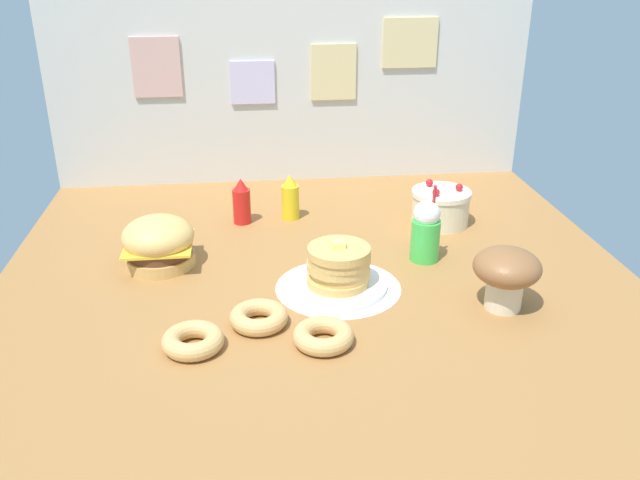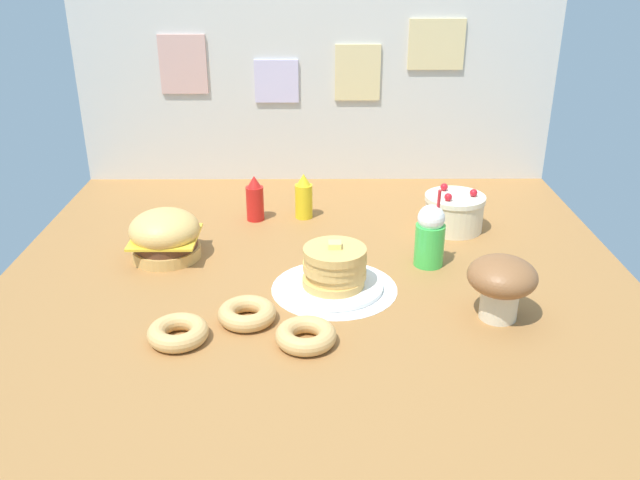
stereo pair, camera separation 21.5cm
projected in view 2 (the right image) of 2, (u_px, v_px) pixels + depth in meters
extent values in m
cube|color=#9E6B38|center=(317.00, 278.00, 2.19)|extent=(2.07, 1.97, 0.02)
cube|color=beige|center=(316.00, 84.00, 2.91)|extent=(2.07, 0.03, 0.86)
cube|color=#D8A599|center=(183.00, 64.00, 2.85)|extent=(0.20, 0.01, 0.25)
cube|color=silver|center=(277.00, 81.00, 2.88)|extent=(0.19, 0.01, 0.18)
cube|color=beige|center=(358.00, 73.00, 2.87)|extent=(0.19, 0.01, 0.24)
cube|color=beige|center=(437.00, 44.00, 2.82)|extent=(0.24, 0.01, 0.21)
cylinder|color=white|center=(335.00, 288.00, 2.10)|extent=(0.40, 0.40, 0.00)
cylinder|color=#DBA859|center=(167.00, 252.00, 2.31)|extent=(0.23, 0.23, 0.04)
cylinder|color=#59331E|center=(166.00, 242.00, 2.29)|extent=(0.22, 0.22, 0.03)
cube|color=yellow|center=(165.00, 237.00, 2.28)|extent=(0.22, 0.22, 0.01)
ellipsoid|color=#E5B260|center=(165.00, 229.00, 2.27)|extent=(0.24, 0.24, 0.14)
cylinder|color=white|center=(335.00, 286.00, 2.10)|extent=(0.31, 0.31, 0.01)
cylinder|color=#E0AD5B|center=(334.00, 281.00, 2.09)|extent=(0.19, 0.19, 0.03)
cylinder|color=#E0AD5B|center=(337.00, 273.00, 2.08)|extent=(0.19, 0.19, 0.03)
cylinder|color=#E0AD5B|center=(335.00, 266.00, 2.07)|extent=(0.20, 0.20, 0.03)
cylinder|color=#E0AD5B|center=(336.00, 259.00, 2.06)|extent=(0.20, 0.20, 0.03)
cylinder|color=#E0AD5B|center=(335.00, 252.00, 2.05)|extent=(0.20, 0.20, 0.03)
cube|color=#F7E072|center=(335.00, 245.00, 2.04)|extent=(0.04, 0.04, 0.02)
cylinder|color=beige|center=(454.00, 215.00, 2.51)|extent=(0.22, 0.22, 0.12)
cylinder|color=#F4EACC|center=(455.00, 198.00, 2.49)|extent=(0.22, 0.22, 0.02)
sphere|color=red|center=(474.00, 193.00, 2.47)|extent=(0.03, 0.03, 0.03)
sphere|color=red|center=(444.00, 187.00, 2.53)|extent=(0.03, 0.03, 0.03)
sphere|color=red|center=(448.00, 197.00, 2.43)|extent=(0.03, 0.03, 0.03)
cylinder|color=red|center=(255.00, 203.00, 2.60)|extent=(0.07, 0.07, 0.14)
cone|color=red|center=(254.00, 181.00, 2.56)|extent=(0.05, 0.05, 0.05)
cylinder|color=yellow|center=(304.00, 201.00, 2.62)|extent=(0.07, 0.07, 0.14)
cone|color=yellow|center=(304.00, 179.00, 2.58)|extent=(0.05, 0.05, 0.05)
cylinder|color=green|center=(430.00, 245.00, 2.23)|extent=(0.10, 0.10, 0.14)
sphere|color=white|center=(432.00, 218.00, 2.19)|extent=(0.09, 0.09, 0.09)
cylinder|color=red|center=(438.00, 210.00, 2.18)|extent=(0.01, 0.03, 0.14)
torus|color=tan|center=(178.00, 332.00, 1.82)|extent=(0.17, 0.17, 0.05)
torus|color=brown|center=(178.00, 331.00, 1.82)|extent=(0.16, 0.16, 0.04)
torus|color=tan|center=(247.00, 313.00, 1.92)|extent=(0.17, 0.17, 0.05)
torus|color=pink|center=(247.00, 312.00, 1.91)|extent=(0.16, 0.16, 0.04)
torus|color=tan|center=(306.00, 336.00, 1.81)|extent=(0.17, 0.17, 0.05)
torus|color=#8CCC8C|center=(306.00, 334.00, 1.81)|extent=(0.16, 0.16, 0.04)
cylinder|color=beige|center=(499.00, 304.00, 1.93)|extent=(0.11, 0.11, 0.09)
ellipsoid|color=brown|center=(503.00, 276.00, 1.89)|extent=(0.20, 0.20, 0.11)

